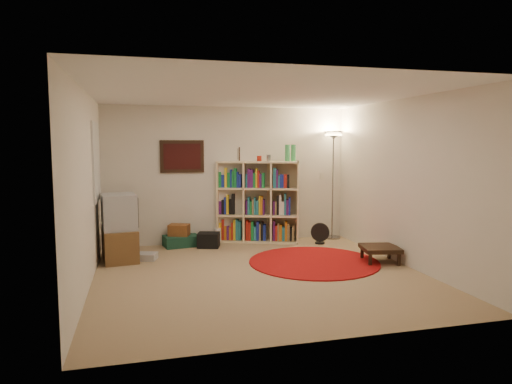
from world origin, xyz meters
TOP-DOWN VIEW (x-y plane):
  - room at (-0.05, 0.05)m, footprint 4.54×4.54m
  - bookshelf at (0.51, 2.13)m, footprint 1.57×0.91m
  - floor_lamp at (2.00, 2.05)m, footprint 0.50×0.50m
  - floor_fan at (1.58, 1.63)m, footprint 0.34×0.23m
  - tv_stand at (-1.92, 1.30)m, footprint 0.60×0.78m
  - dvd_box at (-1.53, 1.24)m, footprint 0.38×0.35m
  - suitcase at (-0.91, 2.07)m, footprint 0.66×0.49m
  - wicker_basket at (-0.94, 2.08)m, footprint 0.42×0.36m
  - duffel_bag at (-0.44, 1.87)m, footprint 0.45×0.40m
  - paper_towel at (-0.22, 2.22)m, footprint 0.15×0.15m
  - red_rug at (0.98, 0.43)m, footprint 2.01×2.01m
  - side_table at (1.97, 0.18)m, footprint 0.65×0.65m

SIDE VIEW (x-z plane):
  - red_rug at x=0.98m, z-range 0.00..0.02m
  - dvd_box at x=-1.53m, z-range 0.00..0.11m
  - suitcase at x=-0.91m, z-range 0.00..0.19m
  - duffel_bag at x=-0.44m, z-range 0.00..0.26m
  - paper_towel at x=-0.22m, z-range 0.00..0.27m
  - floor_fan at x=1.58m, z-range 0.00..0.39m
  - side_table at x=1.97m, z-range 0.08..0.34m
  - wicker_basket at x=-0.94m, z-range 0.19..0.40m
  - tv_stand at x=-1.92m, z-range -0.02..1.03m
  - bookshelf at x=0.51m, z-range -0.17..1.64m
  - room at x=-0.05m, z-range -0.01..2.53m
  - floor_lamp at x=2.00m, z-range 0.68..2.75m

